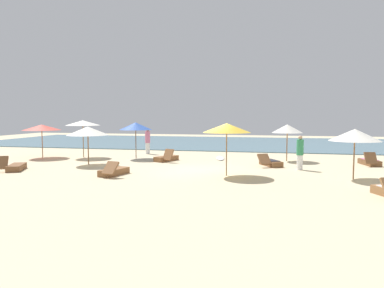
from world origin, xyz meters
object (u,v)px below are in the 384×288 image
Objects in this scene: lounger_2 at (270,163)px; lounger_5 at (370,162)px; umbrella_1 at (88,131)px; umbrella_5 at (355,135)px; lounger_0 at (167,158)px; umbrella_7 at (136,126)px; lounger_4 at (114,171)px; lounger_1 at (15,167)px; umbrella_2 at (227,128)px; umbrella_3 at (83,123)px; person_0 at (300,153)px; umbrella_4 at (42,127)px; person_1 at (148,141)px; surfboard at (220,158)px; umbrella_0 at (287,129)px.

lounger_2 is 1.03× the size of lounger_5.
umbrella_1 is 12.80m from umbrella_5.
umbrella_7 is at bearing 160.39° from lounger_0.
umbrella_5 reaches higher than lounger_4.
lounger_1 is 0.98× the size of lounger_2.
umbrella_3 is (-9.41, 4.68, 0.06)m from umbrella_2.
person_0 is at bearing 2.87° from umbrella_1.
lounger_5 is at bearing 2.33° from umbrella_4.
lounger_2 is at bearing -26.62° from person_1.
umbrella_2 is 5.19m from umbrella_5.
lounger_2 is (13.66, -0.65, -1.68)m from umbrella_4.
lounger_0 is 1.00× the size of lounger_5.
umbrella_0 is at bearing -4.62° from surfboard.
lounger_0 is at bearing 172.96° from lounger_2.
lounger_1 is at bearing 177.18° from lounger_4.
lounger_5 is 1.00× the size of person_1.
lounger_1 is at bearing -166.88° from person_0.
umbrella_0 reaches higher than lounger_1.
umbrella_2 is at bearing 4.02° from lounger_1.
umbrella_1 is at bearing -56.52° from umbrella_3.
umbrella_1 is 3.87m from lounger_1.
umbrella_3 is at bearing -171.37° from surfboard.
umbrella_7 is 1.26× the size of lounger_0.
person_0 is (7.14, -1.73, 0.66)m from lounger_0.
lounger_0 reaches higher than surfboard.
surfboard is at bearing 140.49° from person_0.
lounger_5 is (16.33, 0.13, -1.95)m from umbrella_3.
person_0 is (1.38, -1.02, 0.66)m from lounger_2.
umbrella_3 reaches higher than umbrella_7.
lounger_0 is at bearing -176.28° from lounger_5.
person_1 reaches higher than surfboard.
umbrella_0 is 6.28m from umbrella_2.
umbrella_0 is at bearing 41.00° from lounger_4.
lounger_0 is at bearing 32.10° from umbrella_1.
person_1 is at bearing 124.65° from lounger_0.
umbrella_2 is (7.53, -1.84, 0.28)m from umbrella_1.
umbrella_2 is at bearing -177.24° from umbrella_5.
surfboard is (-3.87, 0.31, -1.81)m from umbrella_0.
umbrella_2 reaches higher than person_0.
umbrella_3 is at bearing -139.29° from person_1.
person_1 is at bearing 147.74° from umbrella_5.
umbrella_7 is at bearing 179.75° from lounger_5.
surfboard is (-8.03, 1.14, -0.14)m from lounger_5.
lounger_5 is at bearing -8.05° from surfboard.
lounger_1 is (-2.43, -2.54, -1.61)m from umbrella_1.
umbrella_1 is 7.82m from surfboard.
umbrella_3 reaches higher than lounger_2.
umbrella_3 is 4.40m from person_1.
umbrella_7 is 1.21× the size of lounger_4.
umbrella_2 is 6.38m from surfboard.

